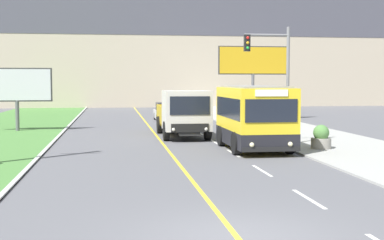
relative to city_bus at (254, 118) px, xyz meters
name	(u,v)px	position (x,y,z in m)	size (l,w,h in m)	color
ground_plane	(237,237)	(-3.96, -13.37, -1.50)	(300.00, 300.00, 0.00)	#56565B
lane_marking_centre	(236,218)	(-3.64, -11.92, -1.50)	(2.88, 140.00, 0.01)	gold
apartment_block_background	(132,7)	(-3.96, 43.94, 10.81)	(80.00, 8.04, 24.62)	#BCAD93
city_bus	(254,118)	(0.00, 0.00, 0.00)	(2.68, 5.46, 2.97)	yellow
dump_truck	(184,114)	(-2.53, 5.48, -0.16)	(2.55, 7.12, 2.67)	black
car_distant	(166,112)	(-2.22, 18.62, -0.81)	(1.80, 4.30, 1.45)	silver
traffic_light_mast	(275,70)	(1.37, 1.31, 2.21)	(2.28, 0.32, 5.82)	slate
billboard_large	(253,63)	(4.84, 18.45, 3.14)	(5.72, 0.24, 5.99)	#59595B
billboard_small	(17,86)	(-12.47, 11.21, 1.35)	(4.37, 0.24, 4.01)	#59595B
planter_round_near	(321,138)	(3.03, -0.54, -0.93)	(0.92, 0.92, 1.10)	gray
planter_round_second	(286,129)	(2.83, 3.99, -0.91)	(0.99, 0.99, 1.15)	gray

